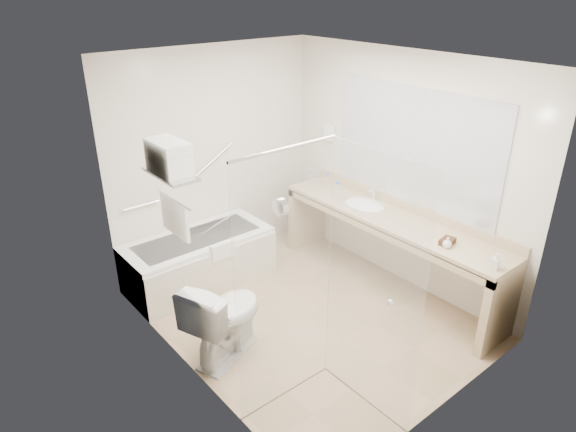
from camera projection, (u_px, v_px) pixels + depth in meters
floor at (307, 315)px, 5.22m from camera, size 3.20×3.20×0.00m
ceiling at (312, 61)px, 4.16m from camera, size 2.60×3.20×0.10m
wall_back at (215, 159)px, 5.81m from camera, size 2.60×0.10×2.50m
wall_front at (461, 272)px, 3.57m from camera, size 2.60×0.10×2.50m
wall_left at (182, 245)px, 3.94m from camera, size 0.10×3.20×2.50m
wall_right at (400, 171)px, 5.44m from camera, size 0.10×3.20×2.50m
bathtub at (199, 260)px, 5.68m from camera, size 1.60×0.73×0.59m
grab_bar_short at (141, 205)px, 5.36m from camera, size 0.40×0.03×0.03m
grab_bar_long at (213, 160)px, 5.75m from camera, size 0.53×0.03×0.33m
shower_enclosure at (328, 286)px, 3.76m from camera, size 0.96×0.91×2.11m
towel_shelf at (170, 167)px, 4.05m from camera, size 0.24×0.55×0.81m
vanity_counter at (389, 235)px, 5.43m from camera, size 0.55×2.70×0.95m
sink at (365, 207)px, 5.65m from camera, size 0.40×0.52×0.14m
faucet at (374, 194)px, 5.69m from camera, size 0.03×0.03×0.14m
mirror at (414, 147)px, 5.20m from camera, size 0.02×2.00×1.20m
hairdryer_unit at (329, 132)px, 6.06m from camera, size 0.08×0.10×0.18m
toilet at (225, 317)px, 4.52m from camera, size 0.91×0.71×0.79m
amenity_basket at (447, 241)px, 4.79m from camera, size 0.18×0.13×0.05m
soap_bottle_a at (495, 265)px, 4.38m from camera, size 0.09×0.16×0.07m
soap_bottle_b at (447, 244)px, 4.72m from camera, size 0.12×0.13×0.08m
water_bottle_left at (337, 191)px, 5.73m from camera, size 0.06×0.06×0.21m
water_bottle_mid at (310, 179)px, 6.12m from camera, size 0.05×0.05×0.17m
water_bottle_right at (327, 181)px, 6.02m from camera, size 0.06×0.06×0.19m
drinking_glass_near at (345, 196)px, 5.74m from camera, size 0.10×0.10×0.09m
drinking_glass_far at (356, 208)px, 5.44m from camera, size 0.07×0.07×0.08m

